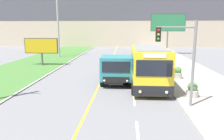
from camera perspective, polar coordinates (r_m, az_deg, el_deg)
The scene contains 11 objects.
apartment_block_background at distance 57.67m, azimuth 1.62°, elevation 15.35°, with size 80.00×8.04×18.01m.
city_bus at distance 16.87m, azimuth 9.71°, elevation 0.53°, with size 2.74×5.91×3.21m.
dump_truck at distance 18.48m, azimuth 1.33°, elevation 0.33°, with size 2.58×6.67×2.39m.
utility_pole_far at distance 35.97m, azimuth -13.90°, elevation 11.04°, with size 1.80×0.28×9.61m.
traffic_light_mast at distance 13.07m, azimuth 17.69°, elevation 4.39°, with size 2.28×0.32×5.06m.
billboard_large at distance 39.46m, azimuth 14.43°, elevation 11.61°, with size 5.89×0.24×6.96m.
billboard_small at distance 28.33m, azimuth -17.99°, elevation 5.87°, with size 4.14×0.24×3.38m.
planter_round_near at distance 15.58m, azimuth 20.25°, elevation -5.00°, with size 0.81×0.81×1.02m.
planter_round_second at distance 20.77m, azimuth 16.75°, elevation -0.78°, with size 0.85×0.85×1.10m.
planter_round_third at distance 25.98m, azimuth 13.56°, elevation 1.71°, with size 0.95×0.95×1.14m.
planter_round_far at distance 31.34m, azimuth 12.22°, elevation 3.27°, with size 0.93×0.93×1.09m.
Camera 1 is at (2.19, -1.37, 4.64)m, focal length 35.00 mm.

